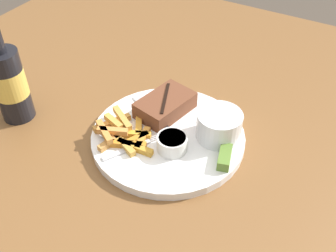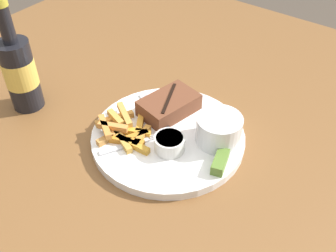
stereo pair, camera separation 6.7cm
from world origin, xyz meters
name	(u,v)px [view 2 (the right image)]	position (x,y,z in m)	size (l,w,h in m)	color
dining_table	(168,163)	(0.00, 0.00, 0.70)	(1.33, 1.44, 0.77)	brown
dinner_plate	(168,137)	(0.00, 0.00, 0.78)	(0.31, 0.31, 0.02)	white
steak_portion	(169,105)	(0.06, 0.04, 0.81)	(0.13, 0.10, 0.04)	brown
fries_pile	(124,130)	(-0.05, 0.07, 0.80)	(0.12, 0.14, 0.02)	#C17B25
coleslaw_cup	(219,128)	(0.04, -0.09, 0.82)	(0.09, 0.09, 0.06)	white
dipping_sauce_cup	(169,143)	(-0.03, -0.03, 0.80)	(0.06, 0.06, 0.03)	silver
pickle_spear	(220,162)	(-0.01, -0.13, 0.80)	(0.06, 0.04, 0.02)	#567A2D
fork_utensil	(130,144)	(-0.07, 0.04, 0.79)	(0.12, 0.08, 0.00)	#B7B7BC
knife_utensil	(160,121)	(0.02, 0.03, 0.79)	(0.10, 0.15, 0.01)	#B7B7BC
beer_bottle	(19,71)	(-0.09, 0.32, 0.86)	(0.07, 0.07, 0.25)	black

